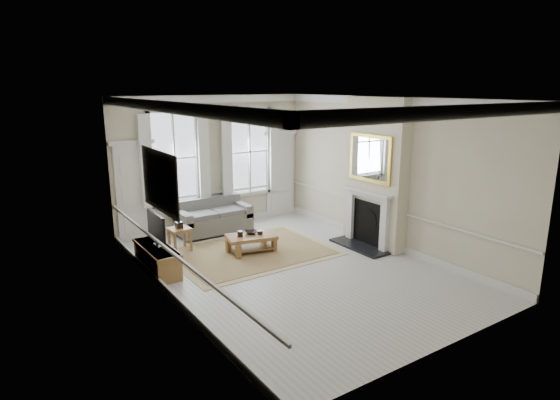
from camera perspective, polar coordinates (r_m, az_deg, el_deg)
floor at (r=9.62m, az=1.59°, el=-8.35°), size 7.20×7.20×0.00m
ceiling at (r=8.91m, az=1.74°, el=12.34°), size 7.20×7.20×0.00m
back_wall at (r=12.18m, az=-8.18°, el=4.57°), size 5.20×0.00×5.20m
left_wall at (r=7.94m, az=-13.85°, el=-0.65°), size 0.00×7.20×7.20m
right_wall at (r=10.80m, az=13.02°, el=3.17°), size 0.00×7.20×7.20m
window_left at (r=11.70m, az=-12.76°, el=4.98°), size 1.26×0.20×2.20m
window_right at (r=12.59m, az=-3.78°, el=5.89°), size 1.26×0.20×2.20m
door_left at (r=11.54m, az=-17.21°, el=0.78°), size 0.90×0.08×2.30m
door_right at (r=13.24m, az=0.01°, el=3.03°), size 0.90×0.08×2.30m
painting at (r=8.16m, az=-14.45°, el=2.21°), size 0.05×1.66×1.06m
chimney_breast at (r=10.81m, az=11.62°, el=3.26°), size 0.35×1.70×3.38m
hearth at (r=10.95m, az=9.61°, el=-5.60°), size 0.55×1.50×0.05m
fireplace at (r=10.87m, az=10.53°, el=-1.87°), size 0.21×1.45×1.33m
mirror at (r=10.61m, az=10.88°, el=5.01°), size 0.06×1.26×1.06m
sofa at (r=11.91m, az=-8.24°, el=-2.26°), size 1.83×0.89×0.85m
side_table at (r=10.68m, az=-12.16°, el=-3.91°), size 0.48×0.48×0.54m
rug at (r=10.52m, az=-3.50°, el=-6.32°), size 3.50×2.60×0.02m
coffee_table at (r=10.42m, az=-3.52°, el=-4.72°), size 1.18×0.85×0.40m
ceramic_pot_a at (r=10.30m, az=-4.88°, el=-4.13°), size 0.13×0.13×0.13m
ceramic_pot_b at (r=10.43m, az=-2.44°, el=-3.97°), size 0.12×0.12×0.09m
bowl at (r=10.49m, az=-3.57°, el=-3.94°), size 0.37×0.37×0.07m
tv_stand at (r=9.70m, az=-14.74°, el=-6.96°), size 0.47×1.47×0.53m
tv at (r=9.50m, az=-14.85°, el=-3.23°), size 0.08×0.90×0.68m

